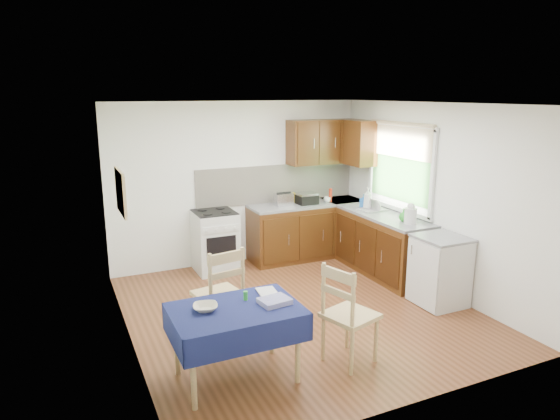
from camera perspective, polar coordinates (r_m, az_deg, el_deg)
name	(u,v)px	position (r m, az deg, el deg)	size (l,w,h in m)	color
floor	(299,310)	(6.29, 2.19, -11.38)	(4.20, 4.20, 0.00)	#552D16
ceiling	(301,104)	(5.71, 2.42, 12.04)	(4.00, 4.20, 0.02)	white
wall_back	(239,183)	(7.76, -4.74, 3.07)	(4.00, 0.02, 2.50)	white
wall_front	(418,268)	(4.19, 15.50, -6.38)	(4.00, 0.02, 2.50)	white
wall_left	(124,231)	(5.30, -17.36, -2.35)	(0.02, 4.20, 2.50)	white
wall_right	(433,197)	(6.99, 17.08, 1.38)	(0.02, 4.20, 2.50)	white
base_cabinets	(341,238)	(7.79, 6.97, -3.15)	(1.90, 2.30, 0.86)	#381B09
worktop_back	(307,204)	(7.99, 3.15, 0.68)	(1.90, 0.60, 0.04)	slate
worktop_right	(384,216)	(7.38, 11.81, -0.65)	(0.60, 1.70, 0.04)	slate
worktop_corner	(342,200)	(8.30, 7.12, 1.09)	(0.60, 0.60, 0.04)	slate
splashback	(277,183)	(8.00, -0.31, 3.06)	(2.70, 0.02, 0.60)	beige
upper_cabinets	(335,142)	(8.06, 6.25, 7.73)	(1.20, 0.85, 0.70)	#381B09
stove	(215,241)	(7.52, -7.42, -3.54)	(0.60, 0.61, 0.92)	silver
window	(400,161)	(7.44, 13.56, 5.42)	(0.04, 1.48, 1.26)	#2A5824
fridge	(440,271)	(6.62, 17.80, -6.62)	(0.58, 0.60, 0.89)	silver
corkboard	(121,192)	(5.52, -17.73, 1.95)	(0.04, 0.62, 0.47)	tan
dining_table	(236,319)	(4.69, -5.08, -12.28)	(1.18, 0.80, 0.71)	#0F133D
chair_far	(221,291)	(5.42, -6.79, -9.22)	(0.54, 0.54, 1.05)	tan
chair_near	(347,312)	(4.99, 7.66, -11.43)	(0.57, 0.57, 1.03)	tan
toaster	(284,199)	(7.77, 0.42, 1.23)	(0.28, 0.17, 0.21)	silver
sandwich_press	(307,198)	(7.90, 3.08, 1.33)	(0.30, 0.26, 0.18)	black
sauce_bottle	(330,195)	(8.07, 5.79, 1.69)	(0.05, 0.05, 0.22)	red
yellow_packet	(295,198)	(8.00, 1.71, 1.43)	(0.12, 0.08, 0.15)	yellow
dish_rack	(372,209)	(7.61, 10.50, 0.16)	(0.39, 0.30, 0.19)	gray
kettle	(411,214)	(6.92, 14.70, -0.49)	(0.17, 0.17, 0.28)	silver
cup	(327,199)	(8.05, 5.42, 1.20)	(0.11, 0.11, 0.09)	white
soap_bottle_a	(368,199)	(7.62, 9.99, 1.30)	(0.13, 0.13, 0.33)	silver
soap_bottle_b	(364,201)	(7.76, 9.54, 1.06)	(0.09, 0.09, 0.20)	blue
soap_bottle_c	(404,215)	(7.02, 14.00, -0.55)	(0.14, 0.14, 0.18)	green
plate_bowl	(205,307)	(4.62, -8.52, -10.96)	(0.22, 0.22, 0.05)	beige
book	(258,293)	(4.92, -2.48, -9.48)	(0.18, 0.25, 0.02)	white
spice_jar	(246,296)	(4.79, -3.96, -9.74)	(0.04, 0.04, 0.09)	green
tea_towel	(275,301)	(4.71, -0.62, -10.37)	(0.28, 0.22, 0.05)	navy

